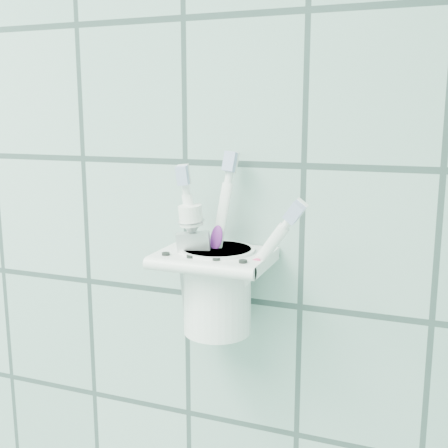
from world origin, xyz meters
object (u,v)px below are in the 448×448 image
(cup, at_px, (217,287))
(toothbrush_blue, at_px, (202,240))
(toothbrush_orange, at_px, (214,239))
(toothbrush_pink, at_px, (204,244))
(toothpaste_tube, at_px, (201,256))
(holder_bracket, at_px, (215,259))

(cup, xyz_separation_m, toothbrush_blue, (-0.01, -0.02, 0.06))
(toothbrush_blue, bearing_deg, toothbrush_orange, 79.29)
(toothbrush_pink, height_order, toothbrush_orange, toothbrush_orange)
(toothbrush_pink, bearing_deg, toothbrush_orange, 31.63)
(toothbrush_pink, bearing_deg, toothpaste_tube, -104.96)
(toothbrush_pink, distance_m, toothbrush_blue, 0.02)
(holder_bracket, bearing_deg, toothbrush_pink, 164.59)
(cup, relative_size, toothpaste_tube, 0.69)
(toothbrush_orange, relative_size, toothpaste_tube, 1.28)
(cup, height_order, toothbrush_blue, toothbrush_blue)
(toothbrush_blue, relative_size, toothbrush_orange, 1.09)
(toothbrush_orange, bearing_deg, toothpaste_tube, -124.37)
(cup, distance_m, toothbrush_blue, 0.06)
(toothbrush_pink, xyz_separation_m, toothbrush_blue, (0.00, -0.02, 0.01))
(cup, xyz_separation_m, toothpaste_tube, (-0.02, -0.01, 0.04))
(toothbrush_orange, distance_m, toothpaste_tube, 0.03)
(holder_bracket, height_order, toothbrush_orange, toothbrush_orange)
(holder_bracket, relative_size, toothbrush_orange, 0.67)
(toothpaste_tube, bearing_deg, holder_bracket, -6.70)
(toothbrush_blue, xyz_separation_m, toothbrush_orange, (0.01, 0.02, -0.00))
(toothbrush_pink, bearing_deg, holder_bracket, -22.33)
(cup, relative_size, toothbrush_pink, 0.53)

